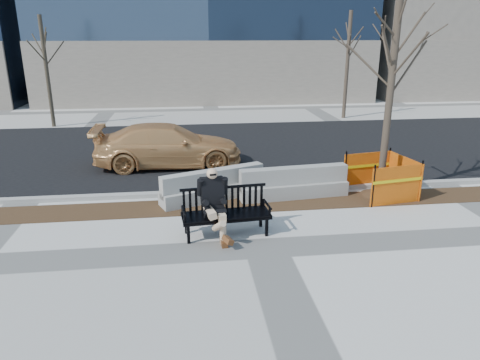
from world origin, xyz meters
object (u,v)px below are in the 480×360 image
object	(u,v)px
seated_man	(214,235)
jersey_barrier_left	(214,199)
bench	(226,234)
sedan	(169,166)
tree_fence	(379,195)
jersey_barrier_right	(293,197)

from	to	relation	value
seated_man	jersey_barrier_left	world-z (taller)	seated_man
bench	sedan	world-z (taller)	sedan
sedan	tree_fence	bearing A→B (deg)	-122.52
jersey_barrier_left	jersey_barrier_right	size ratio (longest dim) A/B	0.98
sedan	jersey_barrier_left	bearing A→B (deg)	-159.86
seated_man	jersey_barrier_right	distance (m)	3.29
seated_man	jersey_barrier_left	size ratio (longest dim) A/B	0.52
bench	tree_fence	bearing A→B (deg)	18.88
tree_fence	jersey_barrier_left	bearing A→B (deg)	176.61
seated_man	jersey_barrier_right	bearing A→B (deg)	37.54
bench	jersey_barrier_right	bearing A→B (deg)	41.45
sedan	jersey_barrier_left	xyz separation A→B (m)	(1.33, -3.53, 0.00)
tree_fence	seated_man	bearing A→B (deg)	-157.51
bench	seated_man	distance (m)	0.28
sedan	jersey_barrier_right	distance (m)	5.11
bench	sedan	distance (m)	6.06
seated_man	bench	bearing A→B (deg)	-11.47
sedan	jersey_barrier_right	xyz separation A→B (m)	(3.61, -3.62, 0.00)
seated_man	jersey_barrier_left	distance (m)	2.33
sedan	jersey_barrier_left	size ratio (longest dim) A/B	1.66
tree_fence	sedan	size ratio (longest dim) A/B	1.17
bench	jersey_barrier_right	xyz separation A→B (m)	(2.14, 2.26, 0.00)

